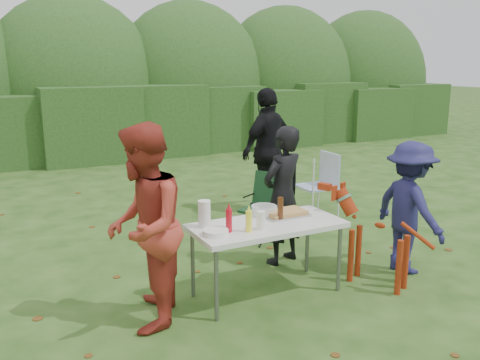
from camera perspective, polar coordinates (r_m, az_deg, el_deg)
name	(u,v)px	position (r m, az deg, el deg)	size (l,w,h in m)	color
ground	(250,291)	(5.31, 1.18, -12.31)	(80.00, 80.00, 0.00)	#1E4211
hedge_row	(89,125)	(12.51, -16.60, 5.99)	(22.00, 1.40, 1.70)	#23471C
shrub_backdrop	(75,89)	(14.02, -18.06, 9.68)	(20.00, 2.60, 3.20)	#3D6628
folding_table	(267,228)	(5.00, 3.07, -5.46)	(1.50, 0.70, 0.74)	silver
person_cook	(283,196)	(5.79, 4.82, -1.75)	(0.58, 0.38, 1.59)	black
person_red_jacket	(144,227)	(4.44, -10.75, -5.24)	(0.87, 0.68, 1.79)	#A53225
person_black_puffy	(268,150)	(7.83, 3.16, 3.35)	(1.12, 0.47, 1.91)	black
child	(409,208)	(5.83, 18.48, -2.98)	(0.94, 0.54, 1.46)	#1E1D4E
dog	(379,240)	(5.45, 15.34, -6.50)	(1.04, 0.42, 0.99)	maroon
camping_chair	(261,206)	(6.70, 2.37, -2.93)	(0.53, 0.53, 0.86)	#183E1F
lawn_chair	(316,184)	(7.79, 8.54, -0.44)	(0.56, 0.56, 0.95)	#4966B7
food_tray	(285,215)	(5.24, 5.12, -3.90)	(0.45, 0.30, 0.02)	#B7B7BA
focaccia_bread	(285,212)	(5.23, 5.12, -3.61)	(0.40, 0.26, 0.04)	tan
mustard_bottle	(249,221)	(4.71, 1.00, -4.66)	(0.06, 0.06, 0.20)	#FFF531
ketchup_bottle	(229,220)	(4.70, -1.25, -4.57)	(0.06, 0.06, 0.22)	red
beer_bottle	(280,209)	(5.04, 4.56, -3.27)	(0.06, 0.06, 0.24)	#47230F
paper_towel_roll	(204,214)	(4.84, -4.03, -3.82)	(0.12, 0.12, 0.26)	white
cup_stack	(261,220)	(4.77, 2.36, -4.56)	(0.08, 0.08, 0.18)	white
pasta_bowl	(264,210)	(5.23, 2.73, -3.43)	(0.26, 0.26, 0.10)	silver
plate_stack	(215,232)	(4.65, -2.78, -5.87)	(0.24, 0.24, 0.05)	white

